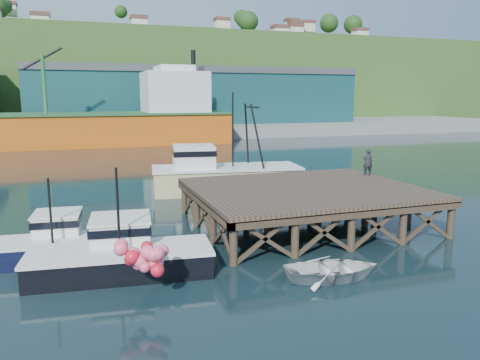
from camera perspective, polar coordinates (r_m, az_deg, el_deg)
name	(u,v)px	position (r m, az deg, el deg)	size (l,w,h in m)	color
ground	(208,234)	(24.36, -3.87, -6.57)	(300.00, 300.00, 0.00)	black
wharf	(307,191)	(25.67, 8.12, -1.32)	(12.00, 10.00, 2.62)	brown
far_quay	(111,128)	(92.91, -15.47, 6.14)	(160.00, 40.00, 2.00)	gray
warehouse_mid	(111,99)	(87.72, -15.41, 9.52)	(28.00, 16.00, 9.00)	#18504F
warehouse_right	(267,98)	(94.67, 3.28, 9.89)	(30.00, 16.00, 9.00)	#18504F
cargo_ship	(59,123)	(70.65, -21.22, 6.53)	(55.50, 10.00, 13.75)	orange
hillside	(100,79)	(122.72, -16.68, 11.67)	(220.00, 50.00, 22.00)	#2D511E
boat_navy	(56,242)	(22.01, -21.51, -7.08)	(6.18, 3.54, 3.75)	black
boat_black	(121,253)	(19.62, -14.29, -8.58)	(7.42, 6.19, 4.43)	black
trawler	(224,172)	(34.62, -2.02, 1.03)	(11.32, 5.38, 7.28)	#C8C381
dinghy	(332,269)	(18.86, 11.21, -10.60)	(2.67, 3.74, 0.77)	white
dockworker	(368,162)	(30.20, 15.31, 2.10)	(0.60, 0.40, 1.65)	black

